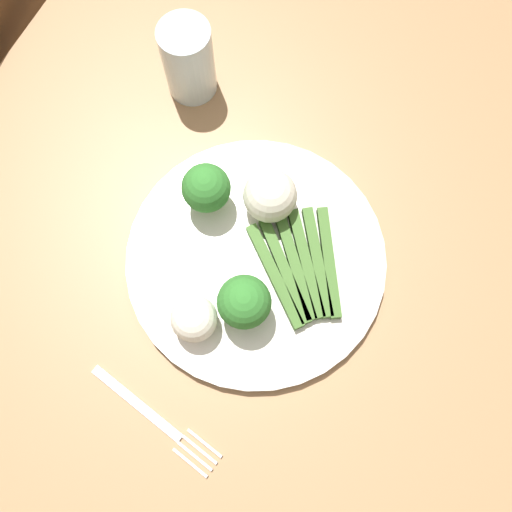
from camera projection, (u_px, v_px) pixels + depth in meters
The scene contains 10 objects.
ground_plane at pixel (258, 354), 1.37m from camera, with size 6.00×6.00×0.02m, color tan.
dining_table at pixel (261, 300), 0.72m from camera, with size 1.35×0.85×0.77m.
plate at pixel (256, 259), 0.61m from camera, with size 0.29×0.29×0.01m, color silver.
asparagus_bundle at pixel (301, 267), 0.60m from camera, with size 0.14×0.14×0.01m.
broccoli_near_center at pixel (206, 189), 0.59m from camera, with size 0.05×0.05×0.07m.
broccoli_back_right at pixel (240, 300), 0.55m from camera, with size 0.06×0.06×0.07m.
cauliflower_back at pixel (270, 196), 0.60m from camera, with size 0.06×0.06×0.06m, color silver.
cauliflower_front_left at pixel (194, 319), 0.56m from camera, with size 0.05×0.05×0.05m, color white.
fork at pixel (155, 418), 0.57m from camera, with size 0.05×0.17×0.00m.
water_glass at pixel (188, 61), 0.64m from camera, with size 0.06×0.06×0.10m, color silver.
Camera 1 is at (0.13, 0.06, 1.37)m, focal length 38.05 mm.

